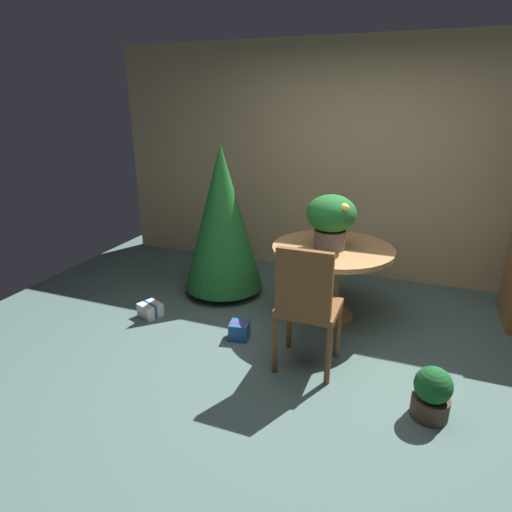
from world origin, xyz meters
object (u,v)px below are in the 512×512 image
object	(u,v)px
round_dining_table	(332,264)
flower_vase	(331,218)
gift_box_cream	(150,310)
gift_box_blue	(239,331)
wooden_chair_near	(306,303)
potted_plant	(432,393)
holiday_tree	(222,218)

from	to	relation	value
round_dining_table	flower_vase	xyz separation A→B (m)	(-0.02, -0.05, 0.45)
gift_box_cream	gift_box_blue	world-z (taller)	gift_box_blue
flower_vase	wooden_chair_near	world-z (taller)	flower_vase
gift_box_blue	potted_plant	bearing A→B (deg)	-16.28
round_dining_table	wooden_chair_near	size ratio (longest dim) A/B	1.08
gift_box_blue	wooden_chair_near	bearing A→B (deg)	-20.83
wooden_chair_near	potted_plant	xyz separation A→B (m)	(0.91, -0.21, -0.39)
flower_vase	gift_box_blue	world-z (taller)	flower_vase
wooden_chair_near	round_dining_table	bearing A→B (deg)	90.00
round_dining_table	flower_vase	size ratio (longest dim) A/B	2.27
flower_vase	holiday_tree	distance (m)	1.19
wooden_chair_near	gift_box_cream	xyz separation A→B (m)	(-1.61, 0.32, -0.51)
gift_box_blue	potted_plant	xyz separation A→B (m)	(1.56, -0.45, 0.10)
round_dining_table	gift_box_cream	bearing A→B (deg)	-159.90
round_dining_table	gift_box_blue	xyz separation A→B (m)	(-0.65, -0.66, -0.47)
holiday_tree	gift_box_cream	size ratio (longest dim) A/B	6.38
potted_plant	gift_box_blue	bearing A→B (deg)	163.72
wooden_chair_near	holiday_tree	xyz separation A→B (m)	(-1.18, 1.07, 0.26)
round_dining_table	gift_box_cream	size ratio (longest dim) A/B	4.47
gift_box_blue	potted_plant	size ratio (longest dim) A/B	0.51
holiday_tree	gift_box_cream	bearing A→B (deg)	-119.75
flower_vase	gift_box_cream	bearing A→B (deg)	-161.17
round_dining_table	wooden_chair_near	bearing A→B (deg)	-90.00
wooden_chair_near	gift_box_blue	distance (m)	0.85
gift_box_cream	wooden_chair_near	bearing A→B (deg)	-11.18
wooden_chair_near	holiday_tree	distance (m)	1.62
flower_vase	potted_plant	distance (m)	1.64
round_dining_table	gift_box_cream	distance (m)	1.78
gift_box_cream	potted_plant	distance (m)	2.58
gift_box_cream	potted_plant	size ratio (longest dim) A/B	0.68
flower_vase	wooden_chair_near	bearing A→B (deg)	-88.44
round_dining_table	wooden_chair_near	distance (m)	0.91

